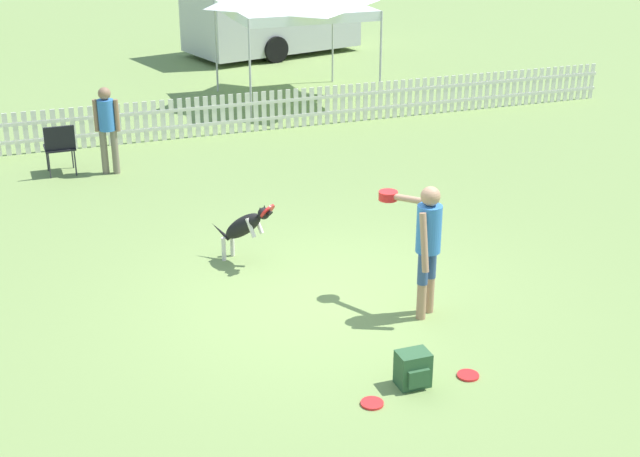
{
  "coord_description": "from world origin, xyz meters",
  "views": [
    {
      "loc": [
        -3.31,
        -8.9,
        4.8
      ],
      "look_at": [
        0.06,
        0.39,
        0.75
      ],
      "focal_mm": 50.0,
      "sensor_mm": 36.0,
      "label": 1
    }
  ],
  "objects": [
    {
      "name": "ground_plane",
      "position": [
        0.0,
        0.0,
        0.0
      ],
      "size": [
        240.0,
        240.0,
        0.0
      ],
      "primitive_type": "plane",
      "color": "olive"
    },
    {
      "name": "equipment_trailer",
      "position": [
        3.77,
        14.41,
        1.31
      ],
      "size": [
        5.36,
        3.19,
        2.49
      ],
      "rotation": [
        0.0,
        0.0,
        0.26
      ],
      "color": "#B7B7B7",
      "rests_on": "ground_plane"
    },
    {
      "name": "leaping_dog",
      "position": [
        -0.63,
        1.31,
        0.52
      ],
      "size": [
        0.72,
        0.9,
        0.9
      ],
      "rotation": [
        0.0,
        0.0,
        -2.5
      ],
      "color": "black",
      "rests_on": "ground_plane"
    },
    {
      "name": "spectator_standing",
      "position": [
        -1.77,
        5.59,
        0.87
      ],
      "size": [
        0.4,
        0.27,
        1.46
      ],
      "rotation": [
        0.0,
        0.0,
        2.82
      ],
      "color": "#7A705B",
      "rests_on": "ground_plane"
    },
    {
      "name": "frisbee_near_dog",
      "position": [
        0.74,
        -2.12,
        0.01
      ],
      "size": [
        0.22,
        0.22,
        0.02
      ],
      "color": "red",
      "rests_on": "ground_plane"
    },
    {
      "name": "picket_fence",
      "position": [
        0.0,
        7.2,
        0.39
      ],
      "size": [
        17.93,
        0.04,
        0.77
      ],
      "color": "silver",
      "rests_on": "ground_plane"
    },
    {
      "name": "handler_person",
      "position": [
        0.9,
        -0.73,
        0.98
      ],
      "size": [
        0.51,
        1.04,
        1.56
      ],
      "rotation": [
        0.0,
        0.0,
        0.64
      ],
      "color": "tan",
      "rests_on": "ground_plane"
    },
    {
      "name": "frisbee_near_handler",
      "position": [
        -0.37,
        -2.26,
        0.01
      ],
      "size": [
        0.22,
        0.22,
        0.02
      ],
      "color": "red",
      "rests_on": "ground_plane"
    },
    {
      "name": "folding_chair_blue_left",
      "position": [
        -2.54,
        5.79,
        0.52
      ],
      "size": [
        0.5,
        0.52,
        0.87
      ],
      "rotation": [
        0.0,
        0.0,
        3.16
      ],
      "color": "#333338",
      "rests_on": "ground_plane"
    },
    {
      "name": "backpack_on_grass",
      "position": [
        0.15,
        -2.07,
        0.18
      ],
      "size": [
        0.32,
        0.28,
        0.36
      ],
      "color": "#2D5633",
      "rests_on": "ground_plane"
    }
  ]
}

